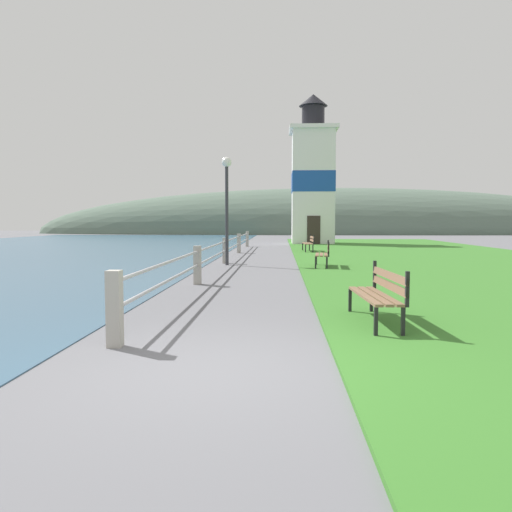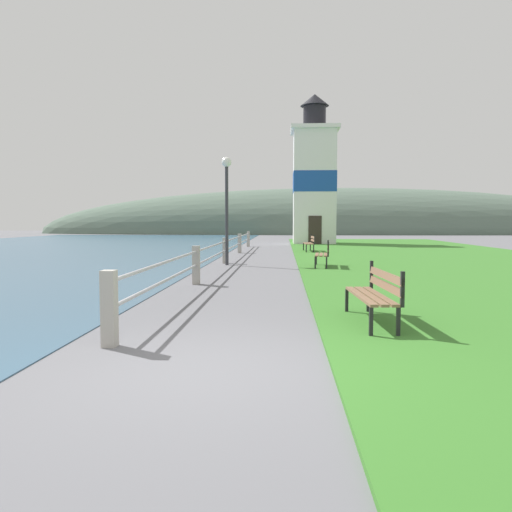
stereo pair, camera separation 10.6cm
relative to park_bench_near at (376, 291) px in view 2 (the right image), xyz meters
The scene contains 9 objects.
ground_plane 3.44m from the park_bench_near, 133.15° to the right, with size 160.00×160.00×0.00m, color slate.
grass_verge 14.13m from the park_bench_near, 68.81° to the left, with size 12.00×46.94×0.06m.
seawall_railing 11.89m from the park_bench_near, 107.88° to the left, with size 0.18×25.78×0.99m.
park_bench_near is the anchor object (origin of this frame).
park_bench_midway 9.52m from the park_bench_near, 90.13° to the left, with size 0.61×1.64×0.94m.
park_bench_far 18.34m from the park_bench_near, 90.06° to the left, with size 0.54×1.88×0.94m.
lighthouse 28.44m from the park_bench_near, 88.46° to the left, with size 3.35×3.35×10.54m.
lamp_post 11.40m from the park_bench_near, 108.25° to the left, with size 0.36×0.36×3.96m.
distant_hillside 59.09m from the park_bench_near, 84.49° to the left, with size 80.00×16.00×12.00m.
Camera 2 is at (0.90, -5.22, 1.61)m, focal length 35.00 mm.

